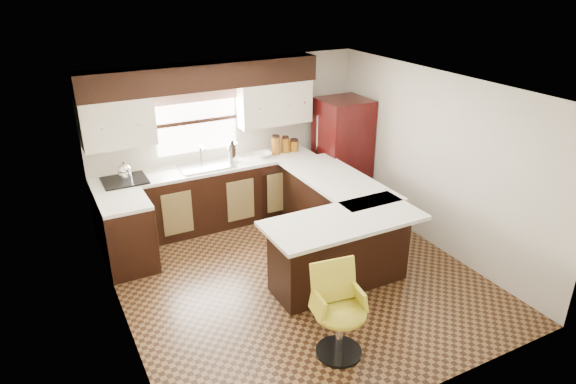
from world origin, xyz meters
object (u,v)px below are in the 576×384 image
peninsula_long (333,212)px  bar_chair (341,314)px  peninsula_return (340,252)px  refrigerator (342,153)px

peninsula_long → bar_chair: 2.35m
peninsula_return → bar_chair: 1.25m
refrigerator → bar_chair: (-2.00, -3.06, -0.39)m
peninsula_return → refrigerator: bearing=56.5°
peninsula_return → bar_chair: bar_chair is taller
peninsula_return → peninsula_long: bearing=61.7°
bar_chair → refrigerator: bearing=64.8°
bar_chair → peninsula_long: bearing=67.5°
peninsula_long → refrigerator: bearing=52.0°
peninsula_return → refrigerator: size_ratio=0.95×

